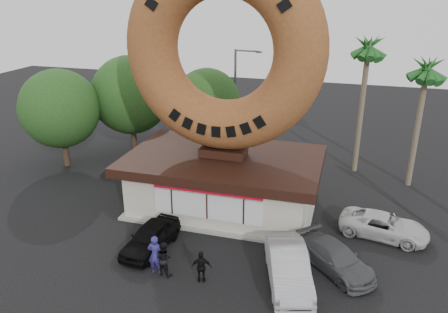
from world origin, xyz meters
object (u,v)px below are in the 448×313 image
Objects in this scene: street_lamp at (237,95)px; car_grey at (336,258)px; person_center at (164,258)px; donut_shop at (223,180)px; car_white at (384,226)px; person_right at (202,267)px; person_left at (155,255)px; car_silver at (288,267)px; car_black at (151,237)px; giant_donut at (223,50)px.

street_lamp is 1.87× the size of car_grey.
person_center is at bearing 154.10° from car_grey.
donut_shop reaches higher than person_center.
car_white is at bearing -133.96° from person_center.
donut_shop reaches higher than person_right.
street_lamp is at bearing 55.80° from car_white.
person_right is at bearing 174.39° from person_left.
car_silver is (5.54, 1.06, -0.06)m from person_center.
person_left reaches higher than car_black.
street_lamp is 4.05× the size of person_left.
person_center is 0.35× the size of car_silver.
person_center is at bearing -42.49° from car_black.
person_center is 2.28m from car_black.
street_lamp is at bearing 95.35° from car_black.
car_white is at bearing -153.78° from person_left.
car_white reaches higher than car_grey.
giant_donut is 6.46× the size of person_center.
donut_shop is 7.78m from car_silver.
person_left is 6.04m from car_silver.
person_left reaches higher than car_grey.
person_right is 0.34× the size of car_white.
person_right reaches higher than car_white.
person_center is 0.42× the size of car_black.
car_white is (7.99, 6.35, -0.14)m from person_right.
person_center reaches higher than car_grey.
donut_shop is 1.40× the size of street_lamp.
car_grey is at bearing 12.23° from car_black.
giant_donut reaches higher than car_grey.
street_lamp is 2.00× the size of car_black.
street_lamp is 17.78m from car_silver.
person_center is at bearing -86.28° from street_lamp.
person_center is (-0.74, -7.11, -0.92)m from donut_shop.
donut_shop is 7.28m from person_left.
person_center is at bearing -15.36° from person_right.
donut_shop is 1.02× the size of giant_donut.
car_black reaches higher than car_grey.
person_center reaches higher than car_white.
person_right is (2.23, 0.00, -0.21)m from person_left.
person_center is 1.84m from person_right.
donut_shop is 6.61× the size of person_center.
person_left is 1.27× the size of person_right.
car_silver is (4.80, -6.05, -0.97)m from donut_shop.
donut_shop is at bearing -95.47° from person_right.
giant_donut is 11.06m from person_center.
person_center is 0.37× the size of car_white.
car_black is at bearing -63.77° from person_left.
car_silver is (7.03, -0.66, 0.11)m from car_black.
giant_donut is 11.90m from car_grey.
street_lamp is 17.35m from car_grey.
person_left is (-1.13, -7.15, -0.78)m from donut_shop.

